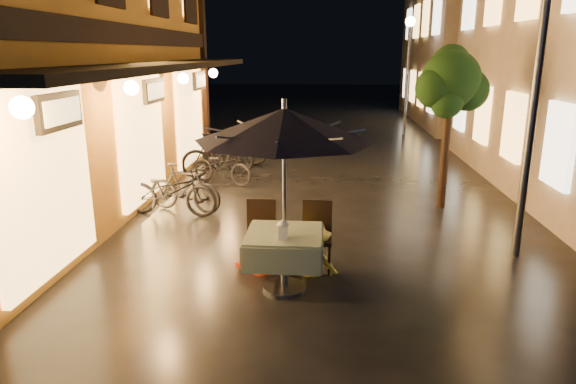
# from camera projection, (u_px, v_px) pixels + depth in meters

# --- Properties ---
(ground) EXTENTS (90.00, 90.00, 0.00)m
(ground) POSITION_uv_depth(u_px,v_px,m) (315.00, 312.00, 6.11)
(ground) COLOR black
(ground) RESTS_ON ground
(west_building) EXTENTS (5.90, 11.40, 7.40)m
(west_building) POSITION_uv_depth(u_px,v_px,m) (11.00, 12.00, 9.40)
(west_building) COLOR orange
(west_building) RESTS_ON ground
(east_building_far) EXTENTS (7.30, 10.30, 7.30)m
(east_building_far) POSITION_uv_depth(u_px,v_px,m) (502.00, 36.00, 21.92)
(east_building_far) COLOR #BEA893
(east_building_far) RESTS_ON ground
(street_tree) EXTENTS (1.43, 1.20, 3.15)m
(street_tree) POSITION_uv_depth(u_px,v_px,m) (451.00, 84.00, 9.64)
(street_tree) COLOR black
(street_tree) RESTS_ON ground
(streetlamp_near) EXTENTS (0.36, 0.36, 4.23)m
(streetlamp_near) POSITION_uv_depth(u_px,v_px,m) (540.00, 58.00, 7.05)
(streetlamp_near) COLOR #59595E
(streetlamp_near) RESTS_ON ground
(streetlamp_far) EXTENTS (0.36, 0.36, 4.23)m
(streetlamp_far) POSITION_uv_depth(u_px,v_px,m) (408.00, 54.00, 18.59)
(streetlamp_far) COLOR #59595E
(streetlamp_far) RESTS_ON ground
(cafe_table) EXTENTS (0.99, 0.99, 0.78)m
(cafe_table) POSITION_uv_depth(u_px,v_px,m) (284.00, 247.00, 6.56)
(cafe_table) COLOR #59595E
(cafe_table) RESTS_ON ground
(patio_umbrella) EXTENTS (2.21, 2.21, 2.46)m
(patio_umbrella) POSITION_uv_depth(u_px,v_px,m) (284.00, 125.00, 6.15)
(patio_umbrella) COLOR #59595E
(patio_umbrella) RESTS_ON ground
(cafe_chair_left) EXTENTS (0.42, 0.42, 0.97)m
(cafe_chair_left) POSITION_uv_depth(u_px,v_px,m) (261.00, 230.00, 7.31)
(cafe_chair_left) COLOR black
(cafe_chair_left) RESTS_ON ground
(cafe_chair_right) EXTENTS (0.42, 0.42, 0.97)m
(cafe_chair_right) POSITION_uv_depth(u_px,v_px,m) (317.00, 232.00, 7.26)
(cafe_chair_right) COLOR black
(cafe_chair_right) RESTS_ON ground
(table_lantern) EXTENTS (0.16, 0.16, 0.25)m
(table_lantern) POSITION_uv_depth(u_px,v_px,m) (283.00, 228.00, 6.27)
(table_lantern) COLOR white
(table_lantern) RESTS_ON cafe_table
(person_orange) EXTENTS (0.77, 0.66, 1.37)m
(person_orange) POSITION_uv_depth(u_px,v_px,m) (258.00, 224.00, 7.14)
(person_orange) COLOR red
(person_orange) RESTS_ON ground
(person_yellow) EXTENTS (0.99, 0.64, 1.46)m
(person_yellow) POSITION_uv_depth(u_px,v_px,m) (312.00, 223.00, 7.03)
(person_yellow) COLOR yellow
(person_yellow) RESTS_ON ground
(bicycle_0) EXTENTS (1.86, 0.81, 0.95)m
(bicycle_0) POSITION_uv_depth(u_px,v_px,m) (171.00, 191.00, 9.63)
(bicycle_0) COLOR black
(bicycle_0) RESTS_ON ground
(bicycle_1) EXTENTS (1.62, 0.86, 0.94)m
(bicycle_1) POSITION_uv_depth(u_px,v_px,m) (185.00, 188.00, 9.87)
(bicycle_1) COLOR #222128
(bicycle_1) RESTS_ON ground
(bicycle_2) EXTENTS (1.69, 1.15, 0.84)m
(bicycle_2) POSITION_uv_depth(u_px,v_px,m) (222.00, 166.00, 11.96)
(bicycle_2) COLOR black
(bicycle_2) RESTS_ON ground
(bicycle_3) EXTENTS (1.89, 1.17, 1.10)m
(bicycle_3) POSITION_uv_depth(u_px,v_px,m) (218.00, 155.00, 12.66)
(bicycle_3) COLOR black
(bicycle_3) RESTS_ON ground
(bicycle_4) EXTENTS (1.86, 1.20, 0.92)m
(bicycle_4) POSITION_uv_depth(u_px,v_px,m) (235.00, 150.00, 13.73)
(bicycle_4) COLOR black
(bicycle_4) RESTS_ON ground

